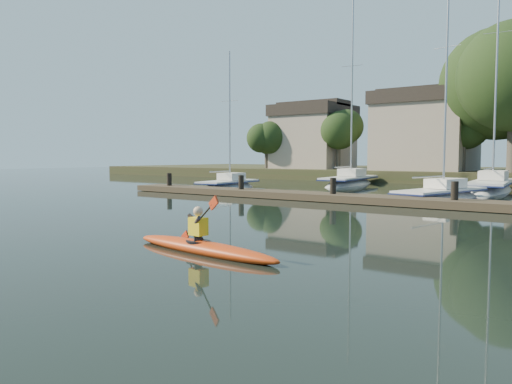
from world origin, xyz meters
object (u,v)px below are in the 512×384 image
Objects in this scene: dock at (389,200)px; sailboat_0 at (229,191)px; sailboat_2 at (441,203)px; kayak at (202,245)px; sailboat_5 at (350,187)px; sailboat_6 at (492,194)px.

dock is 14.61m from sailboat_0.
dock is 2.46× the size of sailboat_2.
kayak is 23.91m from sailboat_0.
sailboat_5 is at bearing 122.40° from dock.
sailboat_5 reaches higher than dock.
dock is 2.09× the size of sailboat_5.
sailboat_2 reaches higher than sailboat_0.
kayak is at bearing -77.53° from sailboat_5.
dock is 13.13m from sailboat_6.
sailboat_0 is 0.61× the size of sailboat_6.
kayak is at bearing -96.97° from sailboat_6.
dock is 1.91× the size of sailboat_6.
dock is at bearing -93.81° from sailboat_2.
sailboat_5 is (5.14, 9.01, -0.02)m from sailboat_0.
sailboat_2 is (0.28, 18.40, -0.36)m from kayak.
kayak is 0.27× the size of sailboat_6.
sailboat_6 is at bearing -10.38° from sailboat_5.
sailboat_5 is at bearing 171.47° from sailboat_6.
kayak is 0.35× the size of sailboat_2.
sailboat_0 is at bearing -157.03° from sailboat_6.
sailboat_5 is 0.91× the size of sailboat_6.
sailboat_5 is (-9.60, 27.82, -0.39)m from kayak.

